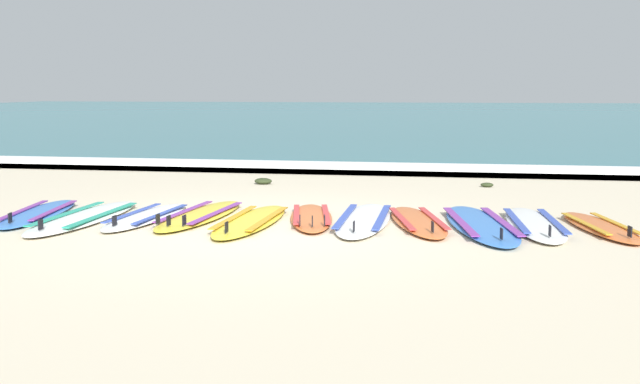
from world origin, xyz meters
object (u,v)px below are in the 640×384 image
object	(u,v)px
surfboard_4	(251,221)
surfboard_2	(147,217)
surfboard_6	(364,219)
surfboard_1	(85,217)
surfboard_3	(200,215)
surfboard_5	(311,217)
surfboard_10	(600,227)
surfboard_9	(534,224)
surfboard_0	(39,213)
surfboard_8	(480,224)
surfboard_7	(418,221)

from	to	relation	value
surfboard_4	surfboard_2	bearing A→B (deg)	177.02
surfboard_6	surfboard_1	bearing A→B (deg)	-172.98
surfboard_1	surfboard_3	world-z (taller)	same
surfboard_5	surfboard_6	distance (m)	0.63
surfboard_10	surfboard_9	bearing A→B (deg)	175.46
surfboard_0	surfboard_3	bearing A→B (deg)	5.76
surfboard_5	surfboard_2	bearing A→B (deg)	-171.69
surfboard_4	surfboard_5	bearing A→B (deg)	28.65
surfboard_0	surfboard_5	xyz separation A→B (m)	(3.35, 0.28, 0.00)
surfboard_0	surfboard_5	world-z (taller)	same
surfboard_2	surfboard_8	distance (m)	3.91
surfboard_0	surfboard_1	size ratio (longest dim) A/B	0.87
surfboard_5	surfboard_8	distance (m)	1.96
surfboard_0	surfboard_2	bearing A→B (deg)	-0.16
surfboard_7	surfboard_4	bearing A→B (deg)	-171.14
surfboard_4	surfboard_10	size ratio (longest dim) A/B	1.16
surfboard_9	surfboard_10	world-z (taller)	same
surfboard_5	surfboard_4	bearing A→B (deg)	-151.35
surfboard_1	surfboard_8	xyz separation A→B (m)	(4.61, 0.32, -0.00)
surfboard_6	surfboard_3	bearing A→B (deg)	-178.95
surfboard_5	surfboard_8	size ratio (longest dim) A/B	0.76
surfboard_8	surfboard_0	bearing A→B (deg)	-178.29
surfboard_3	surfboard_8	bearing A→B (deg)	-0.75
surfboard_2	surfboard_7	world-z (taller)	same
surfboard_9	surfboard_10	distance (m)	0.70
surfboard_2	surfboard_7	size ratio (longest dim) A/B	0.95
surfboard_6	surfboard_9	distance (m)	1.94
surfboard_7	surfboard_10	size ratio (longest dim) A/B	1.09
surfboard_0	surfboard_5	size ratio (longest dim) A/B	1.09
surfboard_4	surfboard_10	xyz separation A→B (m)	(3.91, 0.31, 0.00)
surfboard_3	surfboard_6	bearing A→B (deg)	1.05
surfboard_8	surfboard_10	size ratio (longest dim) A/B	1.34
surfboard_2	surfboard_10	size ratio (longest dim) A/B	1.04
surfboard_9	surfboard_10	size ratio (longest dim) A/B	1.17
surfboard_5	surfboard_7	xyz separation A→B (m)	(1.26, -0.06, -0.00)
surfboard_6	surfboard_8	world-z (taller)	same
surfboard_5	surfboard_6	size ratio (longest dim) A/B	0.84
surfboard_6	surfboard_0	bearing A→B (deg)	-176.57
surfboard_9	surfboard_5	bearing A→B (deg)	-179.78
surfboard_0	surfboard_7	bearing A→B (deg)	2.79
surfboard_1	surfboard_8	distance (m)	4.62
surfboard_4	surfboard_3	bearing A→B (deg)	158.74
surfboard_2	surfboard_0	bearing A→B (deg)	179.84
surfboard_1	surfboard_10	distance (m)	5.93
surfboard_9	surfboard_4	bearing A→B (deg)	-173.57
surfboard_5	surfboard_6	xyz separation A→B (m)	(0.63, -0.04, -0.00)
surfboard_1	surfboard_5	world-z (taller)	same
surfboard_6	surfboard_4	bearing A→B (deg)	-166.32
surfboard_6	surfboard_8	distance (m)	1.33
surfboard_7	surfboard_10	bearing A→B (deg)	0.28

